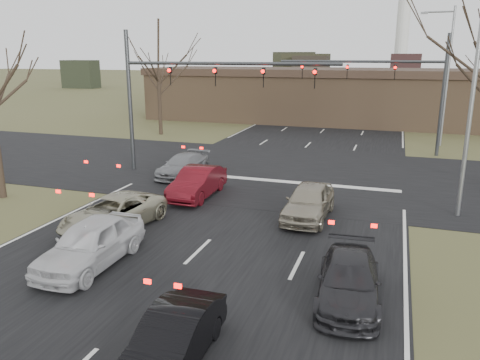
# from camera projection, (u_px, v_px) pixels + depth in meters

# --- Properties ---
(ground) EXTENTS (360.00, 360.00, 0.00)m
(ground) POSITION_uv_depth(u_px,v_px,m) (157.00, 292.00, 13.54)
(ground) COLOR #4E4F2A
(ground) RESTS_ON ground
(road_main) EXTENTS (14.00, 300.00, 0.02)m
(road_main) POSITION_uv_depth(u_px,v_px,m) (353.00, 102.00, 68.51)
(road_main) COLOR black
(road_main) RESTS_ON ground
(road_cross) EXTENTS (200.00, 14.00, 0.02)m
(road_cross) POSITION_uv_depth(u_px,v_px,m) (280.00, 172.00, 27.28)
(road_cross) COLOR black
(road_cross) RESTS_ON ground
(building) EXTENTS (42.40, 10.40, 5.30)m
(building) POSITION_uv_depth(u_px,v_px,m) (354.00, 96.00, 47.05)
(building) COLOR brown
(building) RESTS_ON ground
(mast_arm_near) EXTENTS (12.12, 0.24, 8.00)m
(mast_arm_near) POSITION_uv_depth(u_px,v_px,m) (181.00, 84.00, 25.73)
(mast_arm_near) COLOR #383A3D
(mast_arm_near) RESTS_ON ground
(mast_arm_far) EXTENTS (11.12, 0.24, 8.00)m
(mast_arm_far) POSITION_uv_depth(u_px,v_px,m) (399.00, 80.00, 31.42)
(mast_arm_far) COLOR #383A3D
(mast_arm_far) RESTS_ON ground
(streetlight_right_near) EXTENTS (2.34, 0.25, 10.00)m
(streetlight_right_near) POSITION_uv_depth(u_px,v_px,m) (469.00, 82.00, 18.56)
(streetlight_right_near) COLOR gray
(streetlight_right_near) RESTS_ON ground
(streetlight_right_far) EXTENTS (2.34, 0.25, 10.00)m
(streetlight_right_far) POSITION_uv_depth(u_px,v_px,m) (446.00, 70.00, 33.98)
(streetlight_right_far) COLOR gray
(streetlight_right_far) RESTS_ON ground
(tree_left_far) EXTENTS (5.70, 5.70, 9.50)m
(tree_left_far) POSITION_uv_depth(u_px,v_px,m) (157.00, 46.00, 38.51)
(tree_left_far) COLOR black
(tree_left_far) RESTS_ON ground
(car_silver_suv) EXTENTS (2.77, 4.95, 1.31)m
(car_silver_suv) POSITION_uv_depth(u_px,v_px,m) (114.00, 213.00, 18.26)
(car_silver_suv) COLOR #A9A489
(car_silver_suv) RESTS_ON ground
(car_white_sedan) EXTENTS (1.84, 4.50, 1.53)m
(car_white_sedan) POSITION_uv_depth(u_px,v_px,m) (91.00, 243.00, 15.08)
(car_white_sedan) COLOR silver
(car_white_sedan) RESTS_ON ground
(car_black_hatch) EXTENTS (1.38, 3.71, 1.21)m
(car_black_hatch) POSITION_uv_depth(u_px,v_px,m) (173.00, 339.00, 10.27)
(car_black_hatch) COLOR black
(car_black_hatch) RESTS_ON ground
(car_charcoal_sedan) EXTENTS (1.99, 4.25, 1.20)m
(car_charcoal_sedan) POSITION_uv_depth(u_px,v_px,m) (349.00, 280.00, 12.94)
(car_charcoal_sedan) COLOR black
(car_charcoal_sedan) RESTS_ON ground
(car_grey_ahead) EXTENTS (2.03, 4.32, 1.22)m
(car_grey_ahead) POSITION_uv_depth(u_px,v_px,m) (183.00, 165.00, 26.36)
(car_grey_ahead) COLOR gray
(car_grey_ahead) RESTS_ON ground
(car_red_ahead) EXTENTS (1.56, 4.35, 1.43)m
(car_red_ahead) POSITION_uv_depth(u_px,v_px,m) (197.00, 182.00, 22.44)
(car_red_ahead) COLOR #510B13
(car_red_ahead) RESTS_ON ground
(car_silver_ahead) EXTENTS (1.83, 4.32, 1.46)m
(car_silver_ahead) POSITION_uv_depth(u_px,v_px,m) (309.00, 201.00, 19.50)
(car_silver_ahead) COLOR gray
(car_silver_ahead) RESTS_ON ground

